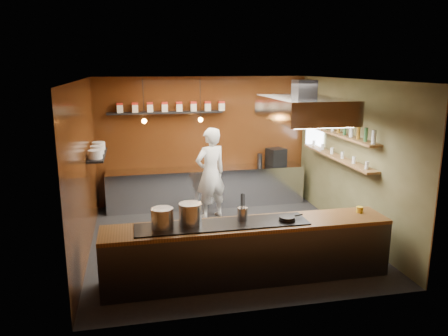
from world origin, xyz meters
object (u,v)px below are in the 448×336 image
object	(u,v)px
espresso_machine	(276,156)
chef	(211,173)
stockpot_small	(162,218)
extractor_hood	(303,109)
stockpot_large	(190,214)

from	to	relation	value
espresso_machine	chef	bearing A→B (deg)	-167.70
stockpot_small	extractor_hood	bearing A→B (deg)	24.87
extractor_hood	espresso_machine	distance (m)	3.02
extractor_hood	stockpot_large	world-z (taller)	extractor_hood
extractor_hood	chef	distance (m)	2.66
extractor_hood	chef	world-z (taller)	extractor_hood
stockpot_large	stockpot_small	size ratio (longest dim) A/B	1.05
stockpot_small	chef	world-z (taller)	chef
stockpot_large	chef	world-z (taller)	chef
extractor_hood	espresso_machine	bearing A→B (deg)	80.89
extractor_hood	stockpot_small	world-z (taller)	extractor_hood
stockpot_large	espresso_machine	bearing A→B (deg)	55.50
espresso_machine	chef	world-z (taller)	chef
extractor_hood	chef	bearing A→B (deg)	128.37
stockpot_large	espresso_machine	size ratio (longest dim) A/B	0.86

